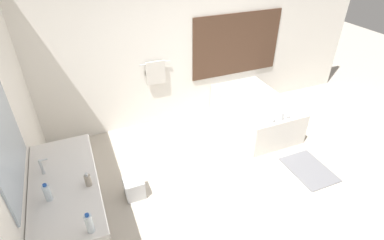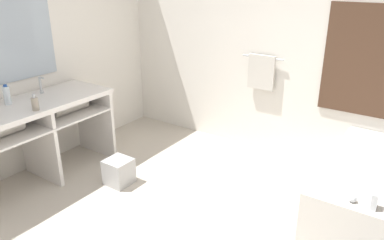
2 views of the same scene
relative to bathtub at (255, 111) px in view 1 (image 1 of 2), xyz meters
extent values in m
plane|color=beige|center=(-1.23, -1.41, -0.30)|extent=(16.00, 16.00, 0.00)
cube|color=white|center=(-1.23, 0.82, 1.05)|extent=(7.40, 0.06, 2.70)
cube|color=#4C3323|center=(0.00, 0.78, 0.94)|extent=(1.70, 0.02, 1.10)
cylinder|color=silver|center=(-1.53, 0.75, 0.85)|extent=(0.50, 0.02, 0.02)
cube|color=beige|center=(-1.53, 0.74, 0.68)|extent=(0.32, 0.04, 0.40)
cube|color=white|center=(-3.46, -1.41, 1.05)|extent=(0.06, 7.40, 2.70)
cube|color=#A3B2C1|center=(-3.41, -1.19, 1.26)|extent=(0.02, 1.10, 1.10)
cube|color=white|center=(-3.09, -1.19, 0.54)|extent=(0.66, 1.55, 0.05)
cube|color=white|center=(-3.09, -1.19, 0.33)|extent=(0.63, 1.47, 0.02)
cylinder|color=white|center=(-3.09, -0.96, 0.50)|extent=(0.37, 0.37, 0.12)
cube|color=white|center=(-3.09, -1.19, 0.11)|extent=(0.61, 0.04, 0.81)
cube|color=white|center=(-3.09, -0.43, 0.11)|extent=(0.61, 0.04, 0.81)
cylinder|color=beige|center=(-3.04, -1.58, 0.41)|extent=(0.13, 0.43, 0.13)
cylinder|color=beige|center=(-3.04, -0.80, 0.41)|extent=(0.13, 0.43, 0.13)
cylinder|color=silver|center=(-3.27, -0.96, 0.57)|extent=(0.04, 0.04, 0.02)
cylinder|color=silver|center=(-3.27, -0.96, 0.66)|extent=(0.02, 0.02, 0.16)
cube|color=silver|center=(-3.23, -0.96, 0.73)|extent=(0.07, 0.01, 0.01)
cube|color=silver|center=(0.00, 0.00, -0.03)|extent=(0.96, 1.56, 0.54)
ellipsoid|color=white|center=(0.00, 0.00, 0.09)|extent=(0.69, 1.12, 0.30)
cube|color=silver|center=(0.00, -0.68, 0.30)|extent=(0.04, 0.07, 0.12)
sphere|color=silver|center=(-0.14, -0.68, 0.27)|extent=(0.06, 0.06, 0.06)
sphere|color=silver|center=(0.14, -0.68, 0.27)|extent=(0.06, 0.06, 0.06)
cylinder|color=white|center=(-2.90, -1.87, 0.66)|extent=(0.06, 0.06, 0.19)
cylinder|color=#1E4CA8|center=(-2.90, -1.87, 0.77)|extent=(0.03, 0.03, 0.02)
cylinder|color=white|center=(-3.22, -1.36, 0.65)|extent=(0.06, 0.06, 0.18)
cylinder|color=#1E4CA8|center=(-3.22, -1.36, 0.75)|extent=(0.03, 0.03, 0.02)
cylinder|color=gray|center=(-2.85, -1.31, 0.62)|extent=(0.06, 0.06, 0.12)
cylinder|color=silver|center=(-2.85, -1.31, 0.70)|extent=(0.03, 0.03, 0.03)
cube|color=#B2B2B2|center=(-2.35, -0.81, -0.16)|extent=(0.25, 0.25, 0.27)
cube|color=slate|center=(0.13, -1.32, -0.29)|extent=(0.53, 0.74, 0.02)
camera|label=1|loc=(-2.72, -3.67, 2.75)|focal=28.00mm
camera|label=2|loc=(0.20, -3.18, 1.77)|focal=35.00mm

